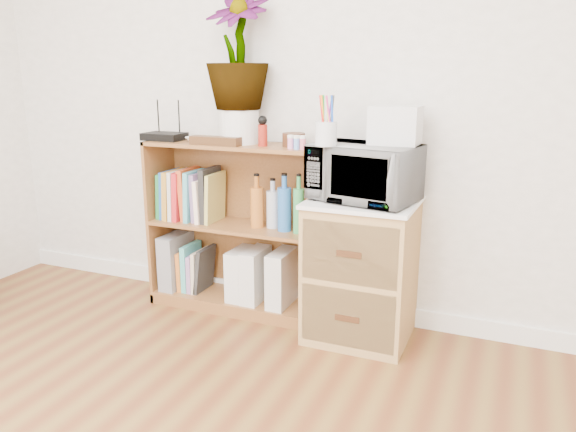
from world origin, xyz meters
The scene contains 21 objects.
skirting_board centered at (0.00, 2.24, 0.05)m, with size 4.00×0.02×0.10m, color white.
bookshelf centered at (-0.35, 2.10, 0.47)m, with size 1.00×0.30×0.95m, color brown.
wicker_unit centered at (0.40, 2.02, 0.35)m, with size 0.50×0.45×0.70m, color #9E7542.
microwave centered at (0.40, 2.02, 0.86)m, with size 0.49×0.33×0.27m, color white.
pen_cup centered at (0.24, 1.90, 1.05)m, with size 0.10×0.10×0.11m, color silver.
small_appliance centered at (0.53, 2.08, 1.08)m, with size 0.23×0.19×0.18m, color silver.
router centered at (-0.78, 2.08, 0.97)m, with size 0.23×0.15×0.04m, color black.
white_bowl centered at (-0.55, 2.07, 0.97)m, with size 0.13×0.13×0.03m, color white.
plant_pot centered at (-0.32, 2.12, 1.04)m, with size 0.21×0.21×0.18m, color silver.
potted_plant centered at (-0.32, 2.12, 1.43)m, with size 0.33×0.33×0.59m, color #38692A.
trinket_box centered at (-0.40, 2.00, 0.97)m, with size 0.28×0.07×0.05m, color #36210E.
kokeshi_doll centered at (-0.16, 2.06, 1.01)m, with size 0.05×0.05×0.11m, color maroon.
wooden_bowl centered at (0.00, 2.11, 0.98)m, with size 0.12×0.12×0.07m, color #3C2310.
paint_jars centered at (0.05, 2.01, 0.98)m, with size 0.12×0.04×0.06m, color pink.
file_box centered at (-0.76, 2.10, 0.23)m, with size 0.10×0.26×0.32m, color gray.
magazine_holder_left centered at (-0.32, 2.09, 0.21)m, with size 0.09×0.23×0.29m, color silver.
magazine_holder_mid centered at (-0.22, 2.09, 0.22)m, with size 0.09×0.24×0.30m, color silver.
magazine_holder_right centered at (-0.06, 2.09, 0.22)m, with size 0.10×0.25×0.31m, color silver.
cookbooks centered at (-0.64, 2.10, 0.64)m, with size 0.36×0.20×0.31m.
liquor_bottles centered at (-0.01, 2.10, 0.64)m, with size 0.47×0.07×0.31m.
lower_books centered at (-0.62, 2.10, 0.20)m, with size 0.17×0.19×0.28m.
Camera 1 is at (1.09, -0.57, 1.33)m, focal length 35.00 mm.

